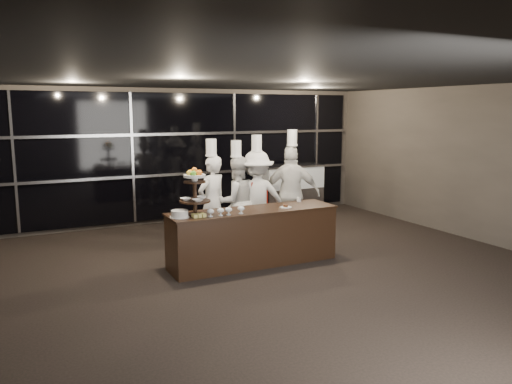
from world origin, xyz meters
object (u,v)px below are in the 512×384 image
buffet_counter (253,236)px  display_stand (195,188)px  chef_b (236,201)px  chef_c (257,198)px  layer_cake (180,214)px  display_case (290,188)px  chef_d (291,193)px  chef_a (212,202)px

buffet_counter → display_stand: bearing=-180.0°
chef_b → chef_c: 0.39m
chef_c → layer_cake: bearing=-148.9°
display_case → chef_d: 2.35m
display_case → chef_c: size_ratio=0.73×
layer_cake → display_case: display_case is taller
chef_b → chef_a: bearing=-173.2°
chef_d → chef_b: bearing=168.3°
display_case → buffet_counter: bearing=-129.5°
buffet_counter → chef_b: 1.25m
buffet_counter → display_case: size_ratio=1.88×
chef_b → chef_d: bearing=-11.7°
chef_c → display_case: bearing=45.7°
layer_cake → chef_b: bearing=39.2°
display_stand → chef_c: 1.98m
display_stand → chef_b: bearing=43.6°
buffet_counter → chef_a: (-0.29, 1.11, 0.42)m
chef_a → chef_d: 1.58m
buffet_counter → display_stand: 1.33m
chef_b → buffet_counter: bearing=-100.9°
layer_cake → chef_a: 1.52m
layer_cake → chef_d: size_ratio=0.14×
display_stand → chef_a: 1.39m
chef_d → display_case: bearing=60.0°
layer_cake → chef_d: chef_d is taller
chef_b → display_stand: bearing=-136.4°
display_stand → chef_d: chef_d is taller
layer_cake → chef_b: (1.49, 1.22, -0.12)m
buffet_counter → chef_b: size_ratio=1.44×
buffet_counter → chef_b: (0.22, 1.17, 0.39)m
buffet_counter → chef_d: size_ratio=1.31×
buffet_counter → display_case: (2.45, 2.97, 0.22)m
display_stand → layer_cake: size_ratio=2.48×
layer_cake → buffet_counter: bearing=2.3°
display_stand → display_case: display_stand is taller
display_stand → chef_d: 2.50m
buffet_counter → chef_c: (0.60, 1.07, 0.43)m
chef_d → chef_c: bearing=169.6°
layer_cake → display_stand: bearing=10.6°
layer_cake → chef_c: bearing=31.1°
chef_b → chef_c: chef_c is taller
buffet_counter → display_stand: display_stand is taller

